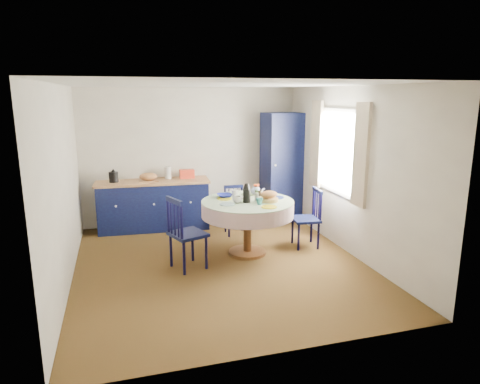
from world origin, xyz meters
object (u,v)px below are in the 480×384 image
at_px(chair_left, 185,233).
at_px(chair_far, 235,210).
at_px(mug_a, 237,200).
at_px(pantry_cabinet, 282,168).
at_px(cobalt_bowl, 225,196).
at_px(dining_table, 248,209).
at_px(chair_right, 308,218).
at_px(mug_c, 259,193).
at_px(kitchen_counter, 154,204).
at_px(mug_b, 259,201).
at_px(mug_d, 235,193).

relative_size(chair_left, chair_far, 1.23).
bearing_deg(mug_a, chair_left, -164.79).
xyz_separation_m(pantry_cabinet, mug_a, (-1.35, -1.64, -0.14)).
relative_size(pantry_cabinet, cobalt_bowl, 8.81).
xyz_separation_m(dining_table, mug_a, (-0.19, -0.08, 0.18)).
bearing_deg(pantry_cabinet, chair_far, -159.09).
height_order(chair_right, mug_a, chair_right).
relative_size(dining_table, mug_c, 11.12).
height_order(kitchen_counter, dining_table, kitchen_counter).
relative_size(kitchen_counter, mug_b, 20.24).
bearing_deg(mug_c, chair_left, -156.91).
bearing_deg(mug_d, chair_right, -13.35).
distance_m(chair_right, mug_d, 1.23).
xyz_separation_m(pantry_cabinet, chair_right, (-0.14, -1.50, -0.55)).
bearing_deg(pantry_cabinet, mug_c, -130.31).
relative_size(chair_far, chair_right, 0.89).
height_order(mug_b, cobalt_bowl, mug_b).
distance_m(mug_b, mug_c, 0.52).
relative_size(pantry_cabinet, mug_a, 16.28).
distance_m(kitchen_counter, dining_table, 2.11).
height_order(dining_table, chair_far, dining_table).
xyz_separation_m(mug_a, cobalt_bowl, (-0.09, 0.37, -0.02)).
distance_m(chair_far, mug_a, 1.22).
height_order(kitchen_counter, mug_a, kitchen_counter).
relative_size(kitchen_counter, pantry_cabinet, 0.98).
bearing_deg(chair_left, mug_d, -75.34).
distance_m(chair_left, mug_a, 0.91).
bearing_deg(chair_right, chair_far, -128.82).
bearing_deg(kitchen_counter, pantry_cabinet, 0.96).
height_order(dining_table, chair_left, dining_table).
distance_m(kitchen_counter, chair_far, 1.49).
distance_m(mug_d, cobalt_bowl, 0.18).
xyz_separation_m(chair_left, cobalt_bowl, (0.71, 0.59, 0.34)).
distance_m(mug_a, cobalt_bowl, 0.38).
distance_m(kitchen_counter, mug_c, 2.12).
bearing_deg(mug_b, mug_d, 108.89).
height_order(mug_c, cobalt_bowl, mug_c).
bearing_deg(pantry_cabinet, chair_left, -145.17).
distance_m(chair_far, chair_right, 1.34).
height_order(chair_far, mug_a, mug_a).
xyz_separation_m(chair_far, chair_right, (0.94, -0.95, 0.05)).
relative_size(pantry_cabinet, chair_left, 1.99).
relative_size(chair_far, mug_b, 8.38).
height_order(kitchen_counter, chair_far, kitchen_counter).
bearing_deg(chair_right, pantry_cabinet, -178.68).
xyz_separation_m(mug_a, mug_d, (0.08, 0.41, 0.00)).
height_order(mug_a, mug_c, mug_a).
xyz_separation_m(pantry_cabinet, mug_d, (-1.27, -1.23, -0.14)).
relative_size(mug_c, cobalt_bowl, 0.53).
bearing_deg(mug_d, kitchen_counter, 130.33).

